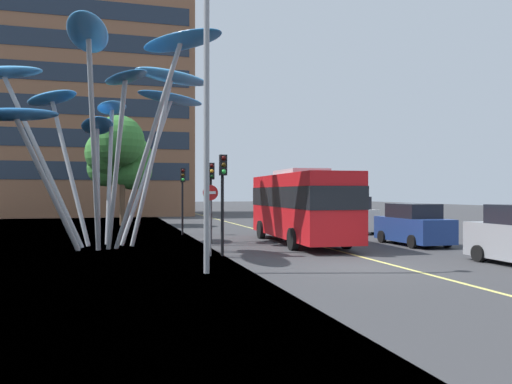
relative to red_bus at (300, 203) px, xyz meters
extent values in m
cube|color=#38383A|center=(-0.90, -7.78, -2.01)|extent=(120.00, 240.00, 0.10)
cube|color=#E0D666|center=(0.45, -7.78, -1.96)|extent=(0.16, 144.00, 0.01)
cube|color=red|center=(0.00, 0.00, -0.11)|extent=(2.83, 9.88, 2.99)
cube|color=black|center=(0.00, 0.00, 0.31)|extent=(2.86, 9.98, 0.96)
cube|color=yellow|center=(0.19, 4.83, 1.08)|extent=(1.35, 0.15, 0.36)
cube|color=#B2B2B7|center=(0.00, 0.00, 1.50)|extent=(1.97, 3.50, 0.24)
cylinder|color=black|center=(1.34, 2.98, -1.48)|extent=(0.32, 0.97, 0.96)
cylinder|color=black|center=(-1.10, 3.08, -1.48)|extent=(0.32, 0.97, 0.96)
cylinder|color=black|center=(1.12, -2.74, -1.48)|extent=(0.32, 0.97, 0.96)
cylinder|color=black|center=(-1.33, -2.65, -1.48)|extent=(0.32, 0.97, 0.96)
cylinder|color=#9EA0A5|center=(-7.00, 1.00, 2.03)|extent=(2.07, 0.46, 8.02)
ellipsoid|color=#4CA3E5|center=(-6.08, 1.12, 6.02)|extent=(3.70, 1.87, 0.99)
cylinder|color=#9EA0A5|center=(-7.14, 2.12, 1.68)|extent=(2.75, 1.92, 7.35)
ellipsoid|color=#388EDB|center=(-5.90, 2.94, 5.31)|extent=(4.16, 3.47, 0.59)
cylinder|color=#9EA0A5|center=(-8.93, 2.67, 1.41)|extent=(0.45, 1.55, 6.77)
ellipsoid|color=#4299E0|center=(-8.82, 3.33, 4.78)|extent=(1.87, 3.10, 0.68)
cylinder|color=#9EA0A5|center=(-9.49, 2.91, 0.94)|extent=(0.31, 1.08, 5.82)
ellipsoid|color=#2D7FD1|center=(-9.53, 3.34, 3.83)|extent=(1.87, 3.67, 0.76)
cylinder|color=#9EA0A5|center=(-10.75, 2.27, 1.57)|extent=(2.07, 2.16, 7.12)
ellipsoid|color=#388EDB|center=(-11.65, 3.22, 5.10)|extent=(3.30, 3.35, 0.80)
cylinder|color=#9EA0A5|center=(-11.77, 1.03, 1.91)|extent=(3.55, 0.65, 7.82)
ellipsoid|color=#4CA3E5|center=(-13.45, 1.24, 5.79)|extent=(3.60, 2.00, 0.74)
cylinder|color=#9EA0A5|center=(-11.24, -1.47, 0.73)|extent=(2.38, 2.59, 5.48)
ellipsoid|color=#2D7FD1|center=(-12.30, -2.64, 3.42)|extent=(3.69, 3.86, 1.11)
cylinder|color=#9EA0A5|center=(-9.50, -1.95, 2.22)|extent=(0.49, 3.29, 8.42)
ellipsoid|color=#4299E0|center=(-9.64, -3.49, 6.39)|extent=(1.82, 4.25, 0.91)
cylinder|color=#9EA0A5|center=(-8.62, -1.02, 1.62)|extent=(0.94, 2.08, 7.20)
ellipsoid|color=#388EDB|center=(-8.28, -1.94, 5.19)|extent=(2.33, 3.35, 0.45)
cylinder|color=#9EA0A5|center=(-7.37, -1.32, 2.34)|extent=(2.79, 2.98, 8.67)
ellipsoid|color=#388EDB|center=(-6.11, -2.68, 6.63)|extent=(3.60, 3.74, 0.69)
cylinder|color=black|center=(-4.64, -3.78, 0.01)|extent=(0.12, 0.12, 3.94)
cube|color=black|center=(-4.64, -3.92, 1.58)|extent=(0.28, 0.24, 0.80)
sphere|color=#390706|center=(-4.64, -4.05, 1.84)|extent=(0.18, 0.18, 0.18)
sphere|color=#3A2707|center=(-4.64, -4.05, 1.58)|extent=(0.18, 0.18, 0.18)
sphere|color=green|center=(-4.64, -4.05, 1.32)|extent=(0.18, 0.18, 0.18)
cylinder|color=black|center=(-4.19, 1.21, 0.00)|extent=(0.12, 0.12, 3.91)
cube|color=black|center=(-4.19, 1.07, 1.55)|extent=(0.28, 0.24, 0.80)
sphere|color=#390706|center=(-4.19, 0.94, 1.81)|extent=(0.18, 0.18, 0.18)
sphere|color=orange|center=(-4.19, 0.94, 1.55)|extent=(0.18, 0.18, 0.18)
sphere|color=black|center=(-4.19, 0.94, 1.29)|extent=(0.18, 0.18, 0.18)
cylinder|color=black|center=(-4.86, 6.71, -0.02)|extent=(0.12, 0.12, 3.88)
cube|color=black|center=(-4.86, 6.57, 1.53)|extent=(0.28, 0.24, 0.80)
sphere|color=#390706|center=(-4.86, 6.44, 1.79)|extent=(0.18, 0.18, 0.18)
sphere|color=#3A2707|center=(-4.86, 6.44, 1.53)|extent=(0.18, 0.18, 0.18)
sphere|color=green|center=(-4.86, 6.44, 1.27)|extent=(0.18, 0.18, 0.18)
cylinder|color=black|center=(3.82, -7.89, -1.66)|extent=(0.20, 0.60, 0.60)
cube|color=navy|center=(4.91, -2.03, -1.23)|extent=(1.77, 4.31, 1.10)
cube|color=black|center=(4.91, -2.03, -0.34)|extent=(1.63, 2.37, 0.67)
cylinder|color=black|center=(5.79, -0.70, -1.66)|extent=(0.20, 0.60, 0.60)
cylinder|color=black|center=(4.02, -0.70, -1.66)|extent=(0.20, 0.60, 0.60)
cylinder|color=black|center=(5.79, -3.37, -1.66)|extent=(0.20, 0.60, 0.60)
cylinder|color=black|center=(4.02, -3.37, -1.66)|extent=(0.20, 0.60, 0.60)
cube|color=silver|center=(5.27, 5.36, -1.14)|extent=(1.86, 3.85, 1.28)
cube|color=black|center=(5.27, 5.36, -0.11)|extent=(1.71, 2.12, 0.76)
cylinder|color=black|center=(6.20, 6.55, -1.66)|extent=(0.20, 0.60, 0.60)
cylinder|color=black|center=(4.34, 6.55, -1.66)|extent=(0.20, 0.60, 0.60)
cylinder|color=black|center=(6.20, 4.16, -1.66)|extent=(0.20, 0.60, 0.60)
cylinder|color=black|center=(4.34, 4.16, -1.66)|extent=(0.20, 0.60, 0.60)
cylinder|color=gray|center=(-5.98, -7.85, 2.54)|extent=(0.18, 0.18, 8.99)
cylinder|color=brown|center=(-8.12, 16.26, -0.43)|extent=(0.41, 0.41, 3.06)
sphere|color=#387A33|center=(-8.38, 15.09, 4.28)|extent=(3.68, 3.68, 3.68)
sphere|color=#387A33|center=(-9.32, 17.25, 2.38)|extent=(2.81, 2.81, 2.81)
sphere|color=#387A33|center=(-9.06, 16.68, 3.49)|extent=(3.61, 3.61, 3.61)
sphere|color=#387A33|center=(-7.38, 16.78, 2.22)|extent=(3.00, 3.00, 3.00)
sphere|color=#387A33|center=(-7.36, 16.70, 3.33)|extent=(2.93, 2.93, 2.93)
cylinder|color=gray|center=(-5.10, -3.65, -0.57)|extent=(0.08, 0.08, 2.77)
cylinder|color=red|center=(-5.10, -3.68, 0.52)|extent=(0.60, 0.03, 0.60)
cube|color=white|center=(-5.10, -3.71, 0.52)|extent=(0.40, 0.04, 0.11)
cube|color=brown|center=(-10.88, 36.33, 10.71)|extent=(20.40, 14.32, 25.33)
cube|color=#1E2838|center=(-10.88, 29.15, 2.63)|extent=(19.17, 0.08, 1.77)
cube|color=#1E2838|center=(-10.88, 29.15, 5.80)|extent=(19.17, 0.08, 1.77)
cube|color=#1E2838|center=(-10.88, 29.15, 8.97)|extent=(19.17, 0.08, 1.77)
cube|color=#1E2838|center=(-10.88, 29.15, 12.13)|extent=(19.17, 0.08, 1.77)
cube|color=#1E2838|center=(-10.88, 29.15, 15.30)|extent=(19.17, 0.08, 1.77)
cube|color=#1E2838|center=(-10.88, 29.15, 18.46)|extent=(19.17, 0.08, 1.77)
camera|label=1|loc=(-8.71, -23.42, 0.53)|focal=36.06mm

